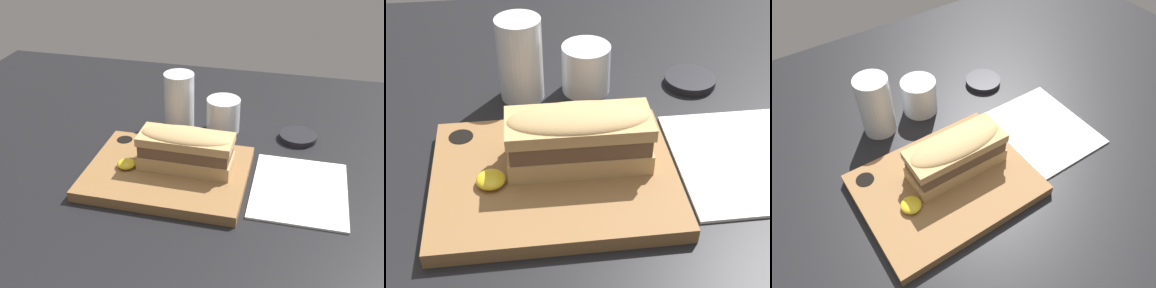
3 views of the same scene
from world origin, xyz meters
The scene contains 8 objects.
dining_table centered at (0.00, 0.00, 1.00)cm, with size 142.33×100.49×2.00cm.
serving_board centered at (-8.25, -4.20, 2.96)cm, with size 28.09×21.79×1.95cm.
sandwich centered at (-5.12, -2.83, 7.81)cm, with size 16.55×6.79×7.26cm.
mustard_dollop centered at (-15.33, -5.55, 4.57)cm, with size 3.32×3.32×1.33cm.
water_glass centered at (-11.12, 15.06, 7.16)cm, with size 6.27×6.27×11.92cm.
wine_glass centered at (-1.85, 15.56, 5.10)cm, with size 6.95×6.95×7.04cm.
napkin centered at (14.93, -2.86, 2.20)cm, with size 16.10×19.56×0.40cm.
condiment_dish centered at (13.75, 15.24, 2.59)cm, with size 7.58×7.58×1.18cm.
Camera 1 is at (12.95, -72.52, 50.54)cm, focal length 45.00 mm.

